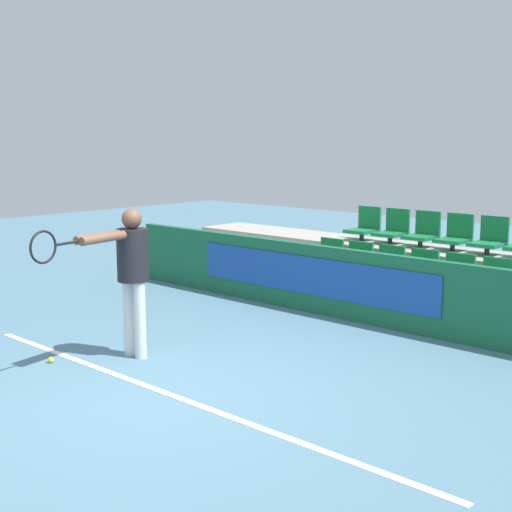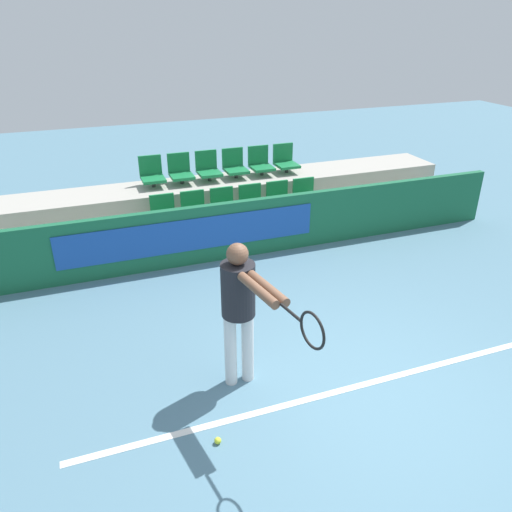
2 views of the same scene
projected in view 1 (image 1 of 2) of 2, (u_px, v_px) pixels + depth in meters
ground_plane at (156, 399)px, 6.64m from camera, size 30.00×30.00×0.00m
court_baseline at (169, 394)px, 6.75m from camera, size 6.13×0.08×0.01m
barrier_wall at (372, 288)px, 9.21m from camera, size 9.15×0.14×0.95m
bleacher_tier_front at (397, 302)px, 9.65m from camera, size 8.75×0.98×0.41m
bleacher_tier_middle at (433, 277)px, 10.33m from camera, size 8.75×0.98×0.81m
stadium_chair_0 at (327, 259)px, 10.53m from camera, size 0.40×0.46×0.52m
stadium_chair_1 at (355, 264)px, 10.19m from camera, size 0.40×0.46×0.52m
stadium_chair_2 at (386, 268)px, 9.85m from camera, size 0.40×0.46×0.52m
stadium_chair_3 at (419, 273)px, 9.50m from camera, size 0.40×0.46×0.52m
stadium_chair_4 at (455, 278)px, 9.16m from camera, size 0.40×0.46×0.52m
stadium_chair_5 at (493, 283)px, 8.81m from camera, size 0.40×0.46×0.52m
stadium_chair_6 at (365, 226)px, 11.18m from camera, size 0.40×0.46×0.52m
stadium_chair_7 at (393, 229)px, 10.83m from camera, size 0.40×0.46×0.52m
stadium_chair_8 at (423, 232)px, 10.49m from camera, size 0.40×0.46×0.52m
stadium_chair_9 at (456, 235)px, 10.14m from camera, size 0.40×0.46×0.52m
stadium_chair_10 at (490, 239)px, 9.80m from camera, size 0.40×0.46×0.52m
tennis_player at (129, 266)px, 7.72m from camera, size 0.43×1.54×1.65m
tennis_ball at (51, 360)px, 7.69m from camera, size 0.07×0.07×0.07m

